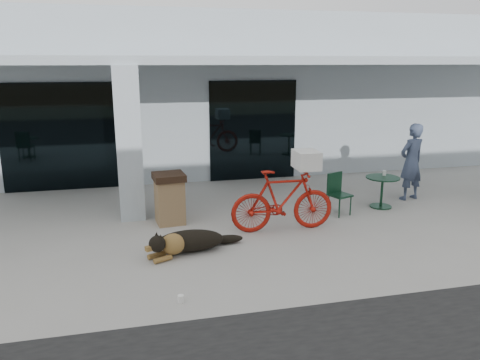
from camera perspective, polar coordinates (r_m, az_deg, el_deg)
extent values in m
plane|color=#A19E97|center=(8.10, -1.83, -8.95)|extent=(80.00, 80.00, 0.00)
cube|color=#ADBAC4|center=(15.89, -8.12, 10.75)|extent=(22.00, 7.00, 4.50)
cube|color=black|center=(12.54, -21.18, 4.87)|extent=(2.80, 0.06, 2.70)
cube|color=black|center=(12.83, 1.59, 6.02)|extent=(2.40, 0.06, 2.70)
cube|color=#ADBAC4|center=(9.73, -13.36, 4.24)|extent=(0.50, 0.50, 3.12)
cube|color=#ADBAC4|center=(10.99, -5.82, 14.30)|extent=(22.00, 2.80, 0.18)
imported|color=#A9180D|center=(8.99, 5.22, -2.49)|extent=(2.03, 0.62, 1.21)
cube|color=white|center=(8.94, 8.09, 2.47)|extent=(0.44, 0.59, 0.34)
cylinder|color=white|center=(6.61, -7.23, -14.18)|extent=(0.10, 0.10, 0.11)
imported|color=#3B4763|center=(11.66, 20.16, 2.09)|extent=(0.75, 0.58, 1.81)
cylinder|color=white|center=(11.02, 17.17, 0.82)|extent=(0.10, 0.10, 0.11)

